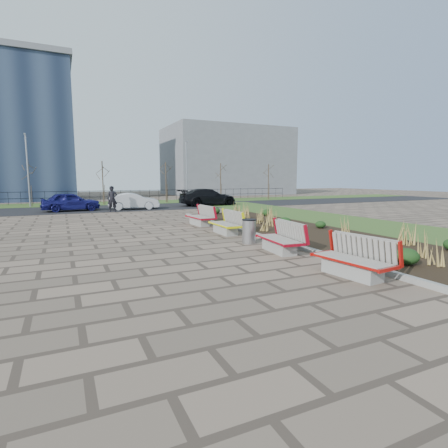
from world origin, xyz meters
name	(u,v)px	position (x,y,z in m)	size (l,w,h in m)	color
ground	(220,277)	(0.00, 0.00, 0.00)	(120.00, 120.00, 0.00)	#756150
planting_bed	(300,232)	(6.25, 5.00, 0.05)	(4.50, 18.00, 0.10)	black
planting_curb	(256,234)	(3.92, 5.00, 0.07)	(0.16, 18.00, 0.15)	gray
grass_verge_near	(376,226)	(11.00, 5.00, 0.02)	(5.00, 38.00, 0.04)	#33511E
grass_verge_far	(102,203)	(0.00, 28.00, 0.02)	(80.00, 5.00, 0.04)	#33511E
road	(110,208)	(0.00, 22.00, 0.01)	(80.00, 7.00, 0.02)	black
bench_a	(352,257)	(3.00, -1.39, 0.50)	(0.90, 2.10, 1.00)	#B0100B
bench_b	(279,237)	(3.00, 1.86, 0.50)	(0.90, 2.10, 1.00)	#A30A1C
bench_c	(225,223)	(3.00, 6.12, 0.50)	(0.90, 2.10, 1.00)	#FFFA0D
bench_d	(200,216)	(3.00, 9.30, 0.50)	(0.90, 2.10, 1.00)	#B70C20
litter_bin	(249,232)	(2.88, 3.70, 0.45)	(0.52, 0.52, 0.90)	#B2B2B7
pedestrian	(112,199)	(-0.20, 18.62, 0.95)	(0.69, 0.46, 1.91)	black
car_blue	(71,202)	(-2.93, 20.66, 0.72)	(1.66, 4.12, 1.40)	navy
car_silver	(134,201)	(1.60, 20.14, 0.66)	(1.36, 3.89, 1.28)	#B7B9C0
car_black	(208,197)	(8.37, 21.25, 0.78)	(2.12, 5.21, 1.51)	black
tree_b	(29,183)	(-6.00, 26.50, 2.04)	(1.40, 1.40, 4.00)	#4C3D2D
tree_c	(103,183)	(0.00, 26.50, 2.04)	(1.40, 1.40, 4.00)	#4C3D2D
tree_d	(166,182)	(6.00, 26.50, 2.04)	(1.40, 1.40, 4.00)	#4C3D2D
tree_e	(221,182)	(12.00, 26.50, 2.04)	(1.40, 1.40, 4.00)	#4C3D2D
tree_f	(268,182)	(18.00, 26.50, 2.04)	(1.40, 1.40, 4.00)	#4C3D2D
lamp_west	(28,171)	(-6.00, 26.00, 3.04)	(0.24, 0.60, 6.00)	gray
lamp_east	(186,172)	(8.00, 26.00, 3.04)	(0.24, 0.60, 6.00)	gray
railing_fence	(100,196)	(0.00, 29.50, 0.64)	(44.00, 0.10, 1.20)	black
building_grey	(226,162)	(20.00, 42.00, 5.00)	(18.00, 12.00, 10.00)	slate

